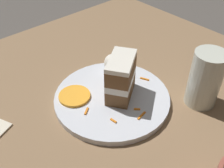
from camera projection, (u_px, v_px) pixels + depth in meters
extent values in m
plane|color=#4C4742|center=(110.00, 135.00, 0.58)|extent=(6.00, 6.00, 0.00)
cube|color=#846647|center=(110.00, 129.00, 0.57)|extent=(0.99, 1.05, 0.04)
cylinder|color=silver|center=(112.00, 98.00, 0.60)|extent=(0.26, 0.26, 0.01)
cube|color=brown|center=(121.00, 88.00, 0.59)|extent=(0.09, 0.10, 0.04)
cube|color=white|center=(121.00, 79.00, 0.58)|extent=(0.09, 0.10, 0.02)
cube|color=brown|center=(121.00, 70.00, 0.56)|extent=(0.09, 0.10, 0.04)
cube|color=white|center=(121.00, 61.00, 0.54)|extent=(0.09, 0.10, 0.01)
ellipsoid|color=white|center=(113.00, 63.00, 0.66)|extent=(0.05, 0.04, 0.05)
cylinder|color=orange|center=(75.00, 96.00, 0.59)|extent=(0.07, 0.07, 0.01)
cube|color=orange|center=(137.00, 109.00, 0.56)|extent=(0.01, 0.01, 0.00)
cube|color=orange|center=(86.00, 111.00, 0.56)|extent=(0.01, 0.02, 0.00)
cube|color=orange|center=(114.00, 120.00, 0.54)|extent=(0.02, 0.01, 0.00)
cube|color=orange|center=(142.00, 116.00, 0.55)|extent=(0.01, 0.03, 0.00)
cube|color=orange|center=(145.00, 79.00, 0.64)|extent=(0.02, 0.01, 0.00)
cylinder|color=beige|center=(205.00, 79.00, 0.57)|extent=(0.07, 0.07, 0.13)
cylinder|color=silver|center=(201.00, 94.00, 0.59)|extent=(0.06, 0.06, 0.05)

